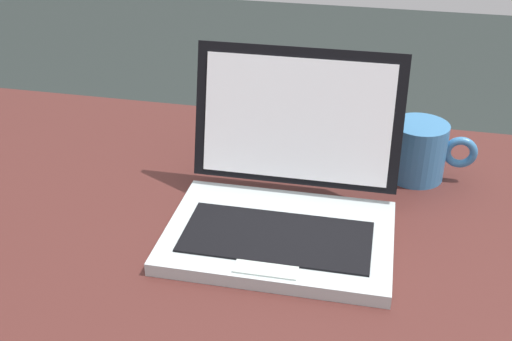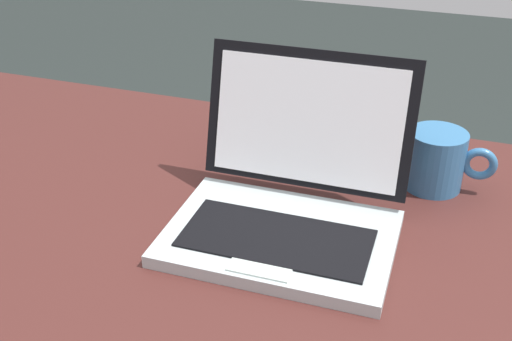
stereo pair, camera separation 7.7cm
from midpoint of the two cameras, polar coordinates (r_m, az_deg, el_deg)
desk at (r=0.89m, az=-0.34°, el=-9.06°), size 1.73×0.78×0.74m
laptop_front at (r=0.85m, az=-0.03°, el=-2.63°), size 0.30×0.26×0.22m
coffee_mug at (r=0.99m, az=12.30°, el=1.67°), size 0.13×0.09×0.09m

